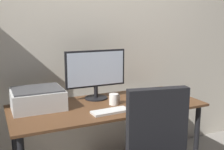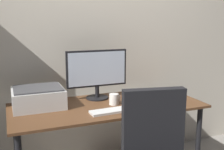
% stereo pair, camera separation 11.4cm
% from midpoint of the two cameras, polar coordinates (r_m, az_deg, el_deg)
% --- Properties ---
extents(back_wall, '(6.40, 0.10, 2.60)m').
position_cam_midpoint_polar(back_wall, '(2.65, -3.73, 8.64)').
color(back_wall, beige).
rests_on(back_wall, ground).
extents(desk, '(1.57, 0.68, 0.74)m').
position_cam_midpoint_polar(desk, '(2.30, 0.47, -8.24)').
color(desk, '#56351E').
rests_on(desk, ground).
extents(monitor, '(0.55, 0.20, 0.43)m').
position_cam_midpoint_polar(monitor, '(2.38, -1.80, 0.82)').
color(monitor, black).
rests_on(monitor, desk).
extents(keyboard, '(0.29, 0.12, 0.02)m').
position_cam_midpoint_polar(keyboard, '(2.07, 0.96, -7.64)').
color(keyboard, silver).
rests_on(keyboard, desk).
extents(mouse, '(0.07, 0.10, 0.03)m').
position_cam_midpoint_polar(mouse, '(2.15, 5.86, -6.83)').
color(mouse, black).
rests_on(mouse, desk).
extents(coffee_mug, '(0.09, 0.08, 0.09)m').
position_cam_midpoint_polar(coffee_mug, '(2.26, 1.88, -5.11)').
color(coffee_mug, white).
rests_on(coffee_mug, desk).
extents(laptop, '(0.32, 0.23, 0.02)m').
position_cam_midpoint_polar(laptop, '(2.55, 10.68, -4.16)').
color(laptop, '#2D2D30').
rests_on(laptop, desk).
extents(printer, '(0.40, 0.34, 0.16)m').
position_cam_midpoint_polar(printer, '(2.25, -13.84, -4.58)').
color(printer, silver).
rests_on(printer, desk).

